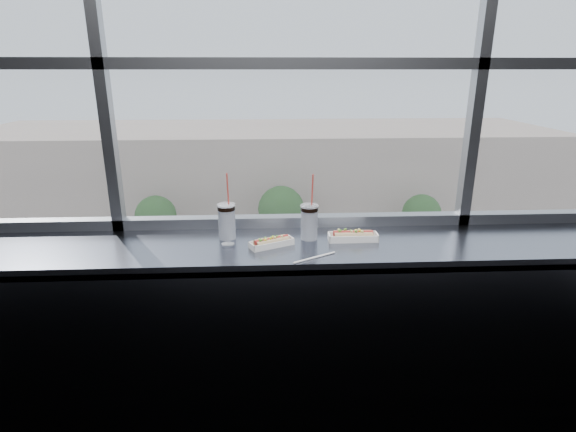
{
  "coord_description": "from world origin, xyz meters",
  "views": [
    {
      "loc": [
        -0.16,
        -0.97,
        1.97
      ],
      "look_at": [
        -0.05,
        1.23,
        1.25
      ],
      "focal_mm": 28.0,
      "sensor_mm": 36.0,
      "label": 1
    }
  ],
  "objects_px": {
    "loose_straw": "(315,257)",
    "car_near_c": "(251,335)",
    "soda_cup_right": "(309,220)",
    "tree_center": "(281,209)",
    "soda_cup_left": "(227,220)",
    "car_far_b": "(297,261)",
    "car_far_a": "(98,265)",
    "car_near_b": "(78,339)",
    "tree_left": "(156,216)",
    "hotdog_tray_right": "(353,236)",
    "wrapper": "(228,244)",
    "car_near_e": "(563,323)",
    "pedestrian_a": "(192,238)",
    "tree_right": "(421,214)",
    "pedestrian_b": "(271,236)",
    "car_near_d": "(437,329)",
    "pedestrian_c": "(327,235)",
    "car_far_c": "(428,261)",
    "hotdog_tray_left": "(272,242)"
  },
  "relations": [
    {
      "from": "loose_straw",
      "to": "car_near_c",
      "type": "relative_size",
      "value": 0.04
    },
    {
      "from": "soda_cup_right",
      "to": "tree_center",
      "type": "relative_size",
      "value": 0.07
    },
    {
      "from": "soda_cup_left",
      "to": "car_far_b",
      "type": "height_order",
      "value": "soda_cup_left"
    },
    {
      "from": "car_far_a",
      "to": "car_near_c",
      "type": "bearing_deg",
      "value": -121.25
    },
    {
      "from": "soda_cup_right",
      "to": "car_near_b",
      "type": "distance_m",
      "value": 21.68
    },
    {
      "from": "soda_cup_right",
      "to": "tree_left",
      "type": "height_order",
      "value": "soda_cup_right"
    },
    {
      "from": "car_near_c",
      "to": "tree_left",
      "type": "height_order",
      "value": "tree_left"
    },
    {
      "from": "loose_straw",
      "to": "car_near_b",
      "type": "bearing_deg",
      "value": 89.65
    },
    {
      "from": "hotdog_tray_right",
      "to": "car_near_b",
      "type": "height_order",
      "value": "hotdog_tray_right"
    },
    {
      "from": "wrapper",
      "to": "car_near_e",
      "type": "distance_m",
      "value": 24.49
    },
    {
      "from": "soda_cup_left",
      "to": "tree_center",
      "type": "distance_m",
      "value": 29.53
    },
    {
      "from": "wrapper",
      "to": "tree_center",
      "type": "bearing_deg",
      "value": 87.41
    },
    {
      "from": "car_far_b",
      "to": "car_near_c",
      "type": "xyz_separation_m",
      "value": [
        -2.75,
        -8.0,
        -0.22
      ]
    },
    {
      "from": "pedestrian_a",
      "to": "tree_right",
      "type": "relative_size",
      "value": 0.5
    },
    {
      "from": "pedestrian_a",
      "to": "pedestrian_b",
      "type": "distance_m",
      "value": 5.84
    },
    {
      "from": "car_near_e",
      "to": "tree_left",
      "type": "bearing_deg",
      "value": 68.53
    },
    {
      "from": "soda_cup_right",
      "to": "car_near_e",
      "type": "relative_size",
      "value": 0.06
    },
    {
      "from": "soda_cup_right",
      "to": "wrapper",
      "type": "relative_size",
      "value": 4.28
    },
    {
      "from": "car_near_b",
      "to": "car_near_d",
      "type": "distance_m",
      "value": 16.99
    },
    {
      "from": "loose_straw",
      "to": "pedestrian_c",
      "type": "bearing_deg",
      "value": 52.5
    },
    {
      "from": "pedestrian_c",
      "to": "pedestrian_b",
      "type": "xyz_separation_m",
      "value": [
        -4.2,
        -0.25,
        0.06
      ]
    },
    {
      "from": "loose_straw",
      "to": "car_near_d",
      "type": "bearing_deg",
      "value": 35.17
    },
    {
      "from": "soda_cup_right",
      "to": "car_far_a",
      "type": "relative_size",
      "value": 0.05
    },
    {
      "from": "car_near_b",
      "to": "pedestrian_c",
      "type": "height_order",
      "value": "pedestrian_c"
    },
    {
      "from": "hotdog_tray_right",
      "to": "pedestrian_b",
      "type": "distance_m",
      "value": 31.03
    },
    {
      "from": "wrapper",
      "to": "pedestrian_b",
      "type": "height_order",
      "value": "wrapper"
    },
    {
      "from": "pedestrian_c",
      "to": "tree_left",
      "type": "bearing_deg",
      "value": 4.71
    },
    {
      "from": "car_far_a",
      "to": "tree_right",
      "type": "xyz_separation_m",
      "value": [
        21.96,
        4.0,
        1.79
      ]
    },
    {
      "from": "tree_left",
      "to": "pedestrian_a",
      "type": "bearing_deg",
      "value": 17.71
    },
    {
      "from": "soda_cup_right",
      "to": "pedestrian_a",
      "type": "bearing_deg",
      "value": 101.17
    },
    {
      "from": "car_near_e",
      "to": "tree_right",
      "type": "relative_size",
      "value": 1.48
    },
    {
      "from": "tree_right",
      "to": "loose_straw",
      "type": "bearing_deg",
      "value": -111.23
    },
    {
      "from": "soda_cup_left",
      "to": "car_far_c",
      "type": "distance_m",
      "value": 28.76
    },
    {
      "from": "tree_left",
      "to": "soda_cup_right",
      "type": "bearing_deg",
      "value": -74.19
    },
    {
      "from": "car_far_c",
      "to": "pedestrian_a",
      "type": "relative_size",
      "value": 2.51
    },
    {
      "from": "car_far_b",
      "to": "soda_cup_left",
      "type": "bearing_deg",
      "value": 176.42
    },
    {
      "from": "car_far_c",
      "to": "pedestrian_b",
      "type": "height_order",
      "value": "pedestrian_b"
    },
    {
      "from": "car_far_c",
      "to": "tree_right",
      "type": "height_order",
      "value": "tree_right"
    },
    {
      "from": "pedestrian_c",
      "to": "car_far_a",
      "type": "bearing_deg",
      "value": 18.24
    },
    {
      "from": "tree_left",
      "to": "pedestrian_b",
      "type": "bearing_deg",
      "value": 5.41
    },
    {
      "from": "car_near_e",
      "to": "wrapper",
      "type": "bearing_deg",
      "value": 145.03
    },
    {
      "from": "car_near_d",
      "to": "tree_center",
      "type": "bearing_deg",
      "value": 33.77
    },
    {
      "from": "tree_center",
      "to": "soda_cup_left",
      "type": "bearing_deg",
      "value": -92.63
    },
    {
      "from": "car_far_c",
      "to": "car_near_d",
      "type": "height_order",
      "value": "car_near_d"
    },
    {
      "from": "car_far_b",
      "to": "car_near_e",
      "type": "height_order",
      "value": "car_far_b"
    },
    {
      "from": "soda_cup_left",
      "to": "tree_left",
      "type": "distance_m",
      "value": 30.57
    },
    {
      "from": "car_far_a",
      "to": "pedestrian_a",
      "type": "xyz_separation_m",
      "value": [
        5.18,
        4.73,
        -0.03
      ]
    },
    {
      "from": "hotdog_tray_left",
      "to": "pedestrian_c",
      "type": "relative_size",
      "value": 0.12
    },
    {
      "from": "soda_cup_left",
      "to": "soda_cup_right",
      "type": "xyz_separation_m",
      "value": [
        0.44,
        -0.03,
        -0.0
      ]
    },
    {
      "from": "car_far_c",
      "to": "car_far_a",
      "type": "bearing_deg",
      "value": 85.45
    }
  ]
}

